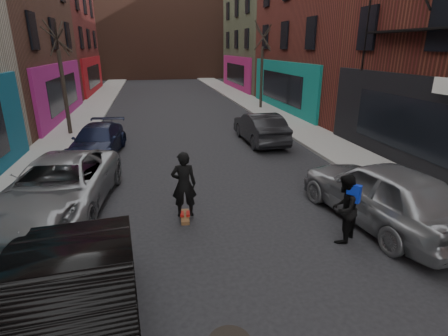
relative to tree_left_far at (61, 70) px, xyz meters
name	(u,v)px	position (x,y,z in m)	size (l,w,h in m)	color
sidewalk_left	(99,102)	(-0.05, 12.00, -3.31)	(2.50, 84.00, 0.13)	gray
sidewalk_right	(241,97)	(12.45, 12.00, -3.31)	(2.50, 84.00, 0.13)	gray
building_far	(158,29)	(6.20, 38.00, 3.62)	(40.00, 10.00, 14.00)	#47281E
tree_left_far	(61,70)	(0.00, 0.00, 0.00)	(2.00, 2.00, 6.50)	black
tree_right_far	(262,60)	(12.40, 6.00, 0.15)	(2.00, 2.00, 6.80)	black
parked_left_mid	(71,331)	(3.00, -15.33, -2.53)	(1.81, 5.19, 1.71)	black
parked_left_far	(60,186)	(1.60, -9.52, -2.62)	(2.53, 5.49, 1.53)	gray
parked_left_end	(98,141)	(1.93, -4.07, -2.73)	(1.82, 4.47, 1.30)	black
parked_right_far	(382,193)	(10.02, -12.00, -2.53)	(2.01, 5.01, 1.71)	gray
parked_right_end	(260,128)	(9.40, -3.37, -2.65)	(1.55, 4.43, 1.46)	black
skateboard	(185,217)	(4.97, -10.74, -3.33)	(0.22, 0.80, 0.10)	brown
skateboarder	(184,184)	(4.97, -10.74, -2.38)	(0.66, 0.43, 1.81)	black
pedestrian	(344,208)	(8.55, -12.65, -2.53)	(1.03, 1.01, 1.68)	black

